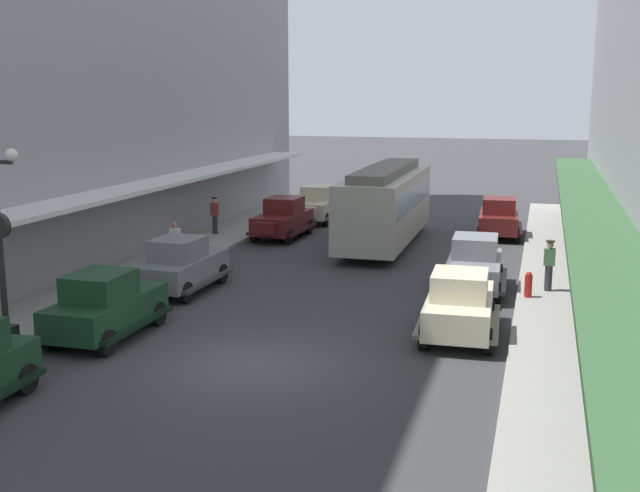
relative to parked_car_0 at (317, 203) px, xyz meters
name	(u,v)px	position (x,y,z in m)	size (l,w,h in m)	color
ground_plane	(252,364)	(4.54, -21.04, -0.94)	(200.00, 200.00, 0.00)	#38383A
sidewalk_right	(573,393)	(12.04, -21.04, -0.87)	(3.00, 60.00, 0.15)	#99968E
parked_car_0	(317,203)	(0.00, 0.00, 0.00)	(2.30, 4.32, 1.84)	beige
parked_car_1	(283,217)	(-0.19, -4.85, 0.00)	(2.24, 4.30, 1.84)	#591919
parked_car_2	(474,264)	(9.10, -12.37, 0.00)	(2.26, 4.30, 1.84)	slate
parked_car_4	(499,217)	(9.29, -1.90, 0.00)	(2.31, 4.32, 1.84)	#591919
parked_car_5	(105,304)	(0.00, -20.18, 0.00)	(2.15, 4.26, 1.84)	#193D23
parked_car_6	(460,303)	(9.16, -17.43, 0.00)	(2.29, 4.31, 1.84)	beige
parked_car_7	(181,264)	(-0.26, -15.06, 0.00)	(2.20, 4.28, 1.84)	slate
streetcar	(385,202)	(4.69, -5.43, 0.96)	(2.61, 9.62, 3.46)	#ADA899
fire_hydrant	(528,284)	(10.89, -13.21, -0.38)	(0.24, 0.24, 0.82)	#B21E19
pedestrian_0	(549,265)	(11.49, -12.19, 0.07)	(0.36, 0.28, 1.67)	#2D2D33
pedestrian_1	(175,243)	(-1.96, -12.11, 0.05)	(0.36, 0.24, 1.64)	#4C4238
pedestrian_2	(215,215)	(-3.27, -5.49, 0.07)	(0.36, 0.28, 1.67)	#2D2D33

